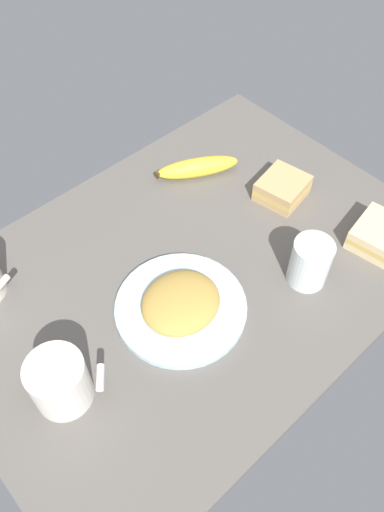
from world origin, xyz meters
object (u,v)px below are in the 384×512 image
at_px(coffee_mug_milky, 60,382).
at_px(sandwich_side, 379,235).
at_px(banana, 197,167).
at_px(sandwich_main, 282,188).
at_px(plate_of_food, 181,305).
at_px(glass_of_milk, 309,264).

distance_m(coffee_mug_milky, sandwich_side, 0.63).
bearing_deg(coffee_mug_milky, banana, -155.20).
xyz_separation_m(coffee_mug_milky, sandwich_main, (-0.57, -0.06, -0.03)).
bearing_deg(coffee_mug_milky, plate_of_food, 178.84).
relative_size(plate_of_food, coffee_mug_milky, 2.10).
xyz_separation_m(sandwich_main, banana, (0.08, -0.16, -0.00)).
xyz_separation_m(plate_of_food, sandwich_main, (-0.34, -0.07, 0.01)).
bearing_deg(coffee_mug_milky, sandwich_main, -173.90).
xyz_separation_m(plate_of_food, banana, (-0.25, -0.23, 0.01)).
height_order(plate_of_food, glass_of_milk, glass_of_milk).
xyz_separation_m(plate_of_food, coffee_mug_milky, (0.23, -0.00, 0.03)).
bearing_deg(glass_of_milk, plate_of_food, -25.81).
bearing_deg(glass_of_milk, banana, -96.74).
xyz_separation_m(coffee_mug_milky, glass_of_milk, (-0.45, 0.11, -0.01)).
xyz_separation_m(sandwich_side, glass_of_milk, (0.16, -0.04, 0.02)).
distance_m(plate_of_food, coffee_mug_milky, 0.24).
relative_size(coffee_mug_milky, glass_of_milk, 1.18).
distance_m(glass_of_milk, banana, 0.34).
distance_m(plate_of_food, sandwich_side, 0.40).
bearing_deg(banana, plate_of_food, 42.35).
xyz_separation_m(sandwich_main, sandwich_side, (-0.04, 0.21, 0.00)).
distance_m(plate_of_food, banana, 0.34).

